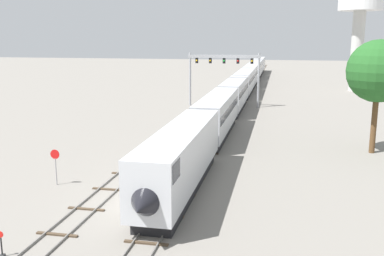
# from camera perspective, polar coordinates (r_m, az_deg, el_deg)

# --- Properties ---
(ground_plane) EXTENTS (400.00, 400.00, 0.00)m
(ground_plane) POSITION_cam_1_polar(r_m,az_deg,el_deg) (31.61, -6.21, -9.64)
(ground_plane) COLOR gray
(track_main) EXTENTS (2.60, 200.00, 0.16)m
(track_main) POSITION_cam_1_polar(r_m,az_deg,el_deg) (89.02, 6.82, 4.31)
(track_main) COLOR slate
(track_main) RESTS_ON ground
(track_near) EXTENTS (2.60, 160.00, 0.16)m
(track_near) POSITION_cam_1_polar(r_m,az_deg,el_deg) (70.10, 0.95, 2.38)
(track_near) COLOR slate
(track_near) RESTS_ON ground
(passenger_train) EXTENTS (3.04, 133.60, 4.80)m
(passenger_train) POSITION_cam_1_polar(r_m,az_deg,el_deg) (89.16, 6.88, 5.97)
(passenger_train) COLOR silver
(passenger_train) RESTS_ON ground
(signal_gantry) EXTENTS (12.10, 0.49, 8.93)m
(signal_gantry) POSITION_cam_1_polar(r_m,az_deg,el_deg) (73.57, 4.18, 7.86)
(signal_gantry) COLOR #999BA0
(signal_gantry) RESTS_ON ground
(water_tower) EXTENTS (9.18, 9.18, 22.21)m
(water_tower) POSITION_cam_1_polar(r_m,az_deg,el_deg) (101.35, 21.03, 14.27)
(water_tower) COLOR beige
(water_tower) RESTS_ON ground
(switch_stand) EXTENTS (0.36, 0.24, 1.46)m
(switch_stand) POSITION_cam_1_polar(r_m,az_deg,el_deg) (26.20, -23.53, -14.07)
(switch_stand) COLOR black
(switch_stand) RESTS_ON ground
(stop_sign) EXTENTS (0.76, 0.08, 2.88)m
(stop_sign) POSITION_cam_1_polar(r_m,az_deg,el_deg) (36.14, -17.34, -4.24)
(stop_sign) COLOR gray
(stop_sign) RESTS_ON ground
(trackside_tree_left) EXTENTS (6.14, 6.14, 11.31)m
(trackside_tree_left) POSITION_cam_1_polar(r_m,az_deg,el_deg) (46.78, 23.09, 6.78)
(trackside_tree_left) COLOR brown
(trackside_tree_left) RESTS_ON ground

